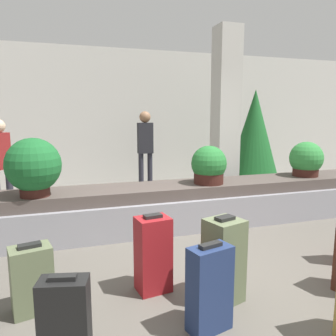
# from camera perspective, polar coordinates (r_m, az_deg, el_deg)

# --- Properties ---
(ground_plane) EXTENTS (18.00, 18.00, 0.00)m
(ground_plane) POSITION_cam_1_polar(r_m,az_deg,el_deg) (3.59, 8.16, -18.08)
(ground_plane) COLOR #59544C
(back_wall) EXTENTS (18.00, 0.06, 3.20)m
(back_wall) POSITION_cam_1_polar(r_m,az_deg,el_deg) (8.09, -7.61, 8.80)
(back_wall) COLOR beige
(back_wall) RESTS_ON ground_plane
(carousel) EXTENTS (7.45, 0.87, 0.63)m
(carousel) POSITION_cam_1_polar(r_m,az_deg,el_deg) (4.87, 0.00, -6.75)
(carousel) COLOR gray
(carousel) RESTS_ON ground_plane
(pillar) EXTENTS (0.42, 0.42, 3.20)m
(pillar) POSITION_cam_1_polar(r_m,az_deg,el_deg) (6.15, 9.96, 8.66)
(pillar) COLOR beige
(pillar) RESTS_ON ground_plane
(suitcase_3) EXTENTS (0.37, 0.30, 0.60)m
(suitcase_3) POSITION_cam_1_polar(r_m,az_deg,el_deg) (3.10, -22.62, -17.43)
(suitcase_3) COLOR #5B6647
(suitcase_3) RESTS_ON ground_plane
(suitcase_4) EXTENTS (0.34, 0.25, 0.66)m
(suitcase_4) POSITION_cam_1_polar(r_m,az_deg,el_deg) (2.41, -17.47, -24.62)
(suitcase_4) COLOR black
(suitcase_4) RESTS_ON ground_plane
(suitcase_6) EXTENTS (0.37, 0.35, 0.78)m
(suitcase_6) POSITION_cam_1_polar(r_m,az_deg,el_deg) (3.04, 9.67, -15.54)
(suitcase_6) COLOR #5B6647
(suitcase_6) RESTS_ON ground_plane
(suitcase_7) EXTENTS (0.33, 0.28, 0.74)m
(suitcase_7) POSITION_cam_1_polar(r_m,az_deg,el_deg) (3.16, -2.61, -14.73)
(suitcase_7) COLOR maroon
(suitcase_7) RESTS_ON ground_plane
(suitcase_8) EXTENTS (0.37, 0.26, 0.70)m
(suitcase_8) POSITION_cam_1_polar(r_m,az_deg,el_deg) (2.66, 7.26, -20.11)
(suitcase_8) COLOR navy
(suitcase_8) RESTS_ON ground_plane
(potted_plant_0) EXTENTS (0.68, 0.68, 0.74)m
(potted_plant_0) POSITION_cam_1_polar(r_m,az_deg,el_deg) (4.39, -22.38, 0.18)
(potted_plant_0) COLOR #381914
(potted_plant_0) RESTS_ON carousel
(potted_plant_1) EXTENTS (0.53, 0.53, 0.57)m
(potted_plant_1) POSITION_cam_1_polar(r_m,az_deg,el_deg) (4.89, 7.13, 0.36)
(potted_plant_1) COLOR #381914
(potted_plant_1) RESTS_ON carousel
(potted_plant_2) EXTENTS (0.55, 0.55, 0.58)m
(potted_plant_2) POSITION_cam_1_polar(r_m,az_deg,el_deg) (5.92, 22.91, 1.32)
(potted_plant_2) COLOR #381914
(potted_plant_2) RESTS_ON carousel
(traveler_0) EXTENTS (0.31, 0.37, 1.58)m
(traveler_0) POSITION_cam_1_polar(r_m,az_deg,el_deg) (6.10, -27.10, 1.48)
(traveler_0) COLOR #282833
(traveler_0) RESTS_ON ground_plane
(traveler_1) EXTENTS (0.32, 0.24, 1.72)m
(traveler_1) POSITION_cam_1_polar(r_m,az_deg,el_deg) (7.10, -3.98, 4.27)
(traveler_1) COLOR #282833
(traveler_1) RESTS_ON ground_plane
(decorated_tree) EXTENTS (1.16, 1.16, 2.19)m
(decorated_tree) POSITION_cam_1_polar(r_m,az_deg,el_deg) (7.38, 14.75, 5.31)
(decorated_tree) COLOR #4C331E
(decorated_tree) RESTS_ON ground_plane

